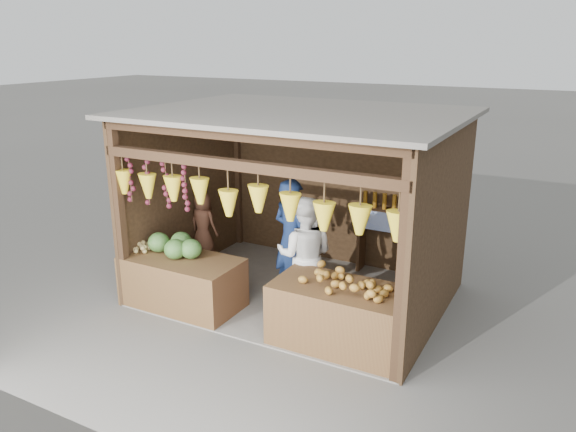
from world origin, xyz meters
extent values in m
plane|color=#514F49|center=(0.00, 0.00, 0.00)|extent=(80.00, 80.00, 0.00)
cube|color=slate|center=(0.00, 0.00, 0.01)|extent=(4.00, 3.00, 0.02)
cube|color=black|center=(0.00, 1.50, 1.30)|extent=(4.00, 0.06, 2.60)
cube|color=black|center=(-2.00, 0.00, 1.30)|extent=(0.06, 3.00, 2.60)
cube|color=black|center=(2.00, 0.00, 1.30)|extent=(0.06, 3.00, 2.60)
cube|color=#605B54|center=(0.00, 0.00, 2.63)|extent=(4.30, 3.30, 0.06)
cube|color=black|center=(-1.94, -1.44, 1.30)|extent=(0.11, 0.11, 2.60)
cube|color=black|center=(1.94, -1.44, 1.30)|extent=(0.11, 0.11, 2.60)
cube|color=black|center=(-1.94, 1.44, 1.30)|extent=(0.11, 0.11, 2.60)
cube|color=black|center=(1.94, 1.44, 1.30)|extent=(0.11, 0.11, 2.60)
cube|color=black|center=(0.00, -1.44, 2.20)|extent=(4.00, 0.12, 0.12)
cube|color=black|center=(0.00, -1.44, 2.54)|extent=(4.00, 0.12, 0.12)
cube|color=#382314|center=(1.05, 1.30, 1.05)|extent=(1.25, 0.30, 0.05)
cube|color=#382314|center=(0.47, 1.30, 0.53)|extent=(0.05, 0.28, 1.05)
cube|color=#382314|center=(1.64, 1.30, 0.53)|extent=(0.05, 0.28, 1.05)
cube|color=blue|center=(1.05, 1.14, 0.92)|extent=(1.25, 0.02, 0.30)
cube|color=#51301B|center=(-1.24, -1.07, 0.35)|extent=(1.63, 0.85, 0.71)
cube|color=#4E301A|center=(1.09, -1.04, 0.39)|extent=(1.61, 0.85, 0.78)
cube|color=black|center=(-1.72, 0.08, 0.15)|extent=(0.33, 0.33, 0.31)
imported|color=navy|center=(-0.05, -0.11, 0.88)|extent=(0.74, 0.61, 1.76)
imported|color=white|center=(0.31, -0.40, 0.81)|extent=(0.93, 0.81, 1.62)
imported|color=brown|center=(-1.72, 0.08, 0.80)|extent=(0.51, 0.36, 1.00)
camera|label=1|loc=(3.41, -6.66, 3.55)|focal=35.00mm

